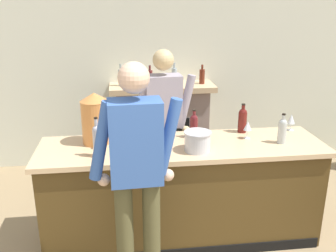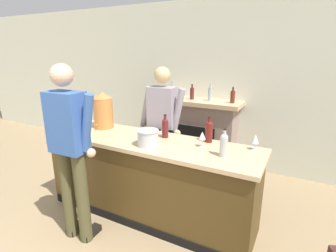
{
  "view_description": "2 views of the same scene",
  "coord_description": "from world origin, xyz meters",
  "px_view_note": "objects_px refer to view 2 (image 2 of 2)",
  "views": [
    {
      "loc": [
        -0.27,
        -0.95,
        2.21
      ],
      "look_at": [
        0.14,
        2.34,
        1.08
      ],
      "focal_mm": 40.0,
      "sensor_mm": 36.0,
      "label": 1
    },
    {
      "loc": [
        1.78,
        -0.24,
        1.95
      ],
      "look_at": [
        0.33,
        2.49,
        1.05
      ],
      "focal_mm": 28.0,
      "sensor_mm": 36.0,
      "label": 2
    }
  ],
  "objects_px": {
    "ice_bucket_steel": "(148,138)",
    "wine_bottle_port_short": "(224,144)",
    "wine_bottle_riesling_slim": "(209,131)",
    "fireplace_stone": "(200,132)",
    "person_bartender": "(162,126)",
    "wine_bottle_merlot_tall": "(87,123)",
    "copper_dispenser": "(103,110)",
    "wine_glass_front_left": "(255,139)",
    "wine_glass_near_bucket": "(202,136)",
    "person_customer": "(70,148)",
    "wine_bottle_cabernet_heavy": "(165,127)"
  },
  "relations": [
    {
      "from": "fireplace_stone",
      "to": "wine_bottle_merlot_tall",
      "type": "height_order",
      "value": "fireplace_stone"
    },
    {
      "from": "fireplace_stone",
      "to": "wine_bottle_riesling_slim",
      "type": "xyz_separation_m",
      "value": [
        0.64,
        -1.4,
        0.51
      ]
    },
    {
      "from": "ice_bucket_steel",
      "to": "wine_bottle_riesling_slim",
      "type": "relative_size",
      "value": 0.82
    },
    {
      "from": "fireplace_stone",
      "to": "wine_bottle_merlot_tall",
      "type": "xyz_separation_m",
      "value": [
        -0.74,
        -1.84,
        0.53
      ]
    },
    {
      "from": "copper_dispenser",
      "to": "wine_glass_near_bucket",
      "type": "distance_m",
      "value": 1.4
    },
    {
      "from": "person_bartender",
      "to": "wine_bottle_cabernet_heavy",
      "type": "distance_m",
      "value": 0.46
    },
    {
      "from": "person_bartender",
      "to": "wine_bottle_merlot_tall",
      "type": "distance_m",
      "value": 0.97
    },
    {
      "from": "copper_dispenser",
      "to": "fireplace_stone",
      "type": "bearing_deg",
      "value": 63.21
    },
    {
      "from": "fireplace_stone",
      "to": "person_bartender",
      "type": "bearing_deg",
      "value": -95.46
    },
    {
      "from": "wine_bottle_riesling_slim",
      "to": "wine_glass_near_bucket",
      "type": "distance_m",
      "value": 0.18
    },
    {
      "from": "ice_bucket_steel",
      "to": "wine_bottle_cabernet_heavy",
      "type": "relative_size",
      "value": 0.86
    },
    {
      "from": "wine_glass_near_bucket",
      "to": "wine_glass_front_left",
      "type": "height_order",
      "value": "wine_glass_near_bucket"
    },
    {
      "from": "wine_bottle_merlot_tall",
      "to": "wine_bottle_riesling_slim",
      "type": "bearing_deg",
      "value": 17.54
    },
    {
      "from": "person_customer",
      "to": "wine_bottle_merlot_tall",
      "type": "height_order",
      "value": "person_customer"
    },
    {
      "from": "fireplace_stone",
      "to": "ice_bucket_steel",
      "type": "xyz_separation_m",
      "value": [
        0.11,
        -1.82,
        0.46
      ]
    },
    {
      "from": "wine_glass_front_left",
      "to": "wine_bottle_port_short",
      "type": "bearing_deg",
      "value": -125.96
    },
    {
      "from": "wine_bottle_merlot_tall",
      "to": "wine_bottle_cabernet_heavy",
      "type": "distance_m",
      "value": 0.94
    },
    {
      "from": "fireplace_stone",
      "to": "person_bartender",
      "type": "distance_m",
      "value": 1.19
    },
    {
      "from": "fireplace_stone",
      "to": "wine_bottle_merlot_tall",
      "type": "distance_m",
      "value": 2.05
    },
    {
      "from": "wine_bottle_merlot_tall",
      "to": "wine_glass_front_left",
      "type": "xyz_separation_m",
      "value": [
        1.88,
        0.43,
        -0.04
      ]
    },
    {
      "from": "fireplace_stone",
      "to": "wine_bottle_port_short",
      "type": "relative_size",
      "value": 5.16
    },
    {
      "from": "wine_bottle_cabernet_heavy",
      "to": "wine_glass_front_left",
      "type": "relative_size",
      "value": 1.65
    },
    {
      "from": "copper_dispenser",
      "to": "wine_glass_front_left",
      "type": "height_order",
      "value": "copper_dispenser"
    },
    {
      "from": "copper_dispenser",
      "to": "wine_bottle_port_short",
      "type": "xyz_separation_m",
      "value": [
        1.67,
        -0.21,
        -0.11
      ]
    },
    {
      "from": "ice_bucket_steel",
      "to": "fireplace_stone",
      "type": "bearing_deg",
      "value": 93.38
    },
    {
      "from": "fireplace_stone",
      "to": "wine_bottle_merlot_tall",
      "type": "relative_size",
      "value": 4.2
    },
    {
      "from": "copper_dispenser",
      "to": "wine_bottle_port_short",
      "type": "distance_m",
      "value": 1.69
    },
    {
      "from": "wine_bottle_port_short",
      "to": "copper_dispenser",
      "type": "bearing_deg",
      "value": 172.68
    },
    {
      "from": "wine_bottle_port_short",
      "to": "wine_bottle_cabernet_heavy",
      "type": "bearing_deg",
      "value": 162.7
    },
    {
      "from": "person_bartender",
      "to": "wine_glass_near_bucket",
      "type": "relative_size",
      "value": 10.36
    },
    {
      "from": "wine_glass_near_bucket",
      "to": "wine_bottle_merlot_tall",
      "type": "bearing_deg",
      "value": -169.46
    },
    {
      "from": "fireplace_stone",
      "to": "person_bartender",
      "type": "relative_size",
      "value": 0.82
    },
    {
      "from": "wine_glass_front_left",
      "to": "ice_bucket_steel",
      "type": "bearing_deg",
      "value": -158.35
    },
    {
      "from": "wine_glass_near_bucket",
      "to": "wine_bottle_port_short",
      "type": "bearing_deg",
      "value": -28.43
    },
    {
      "from": "wine_glass_near_bucket",
      "to": "wine_glass_front_left",
      "type": "distance_m",
      "value": 0.54
    },
    {
      "from": "person_bartender",
      "to": "ice_bucket_steel",
      "type": "distance_m",
      "value": 0.73
    },
    {
      "from": "fireplace_stone",
      "to": "copper_dispenser",
      "type": "bearing_deg",
      "value": -116.79
    },
    {
      "from": "ice_bucket_steel",
      "to": "wine_bottle_merlot_tall",
      "type": "relative_size",
      "value": 0.69
    },
    {
      "from": "person_bartender",
      "to": "ice_bucket_steel",
      "type": "bearing_deg",
      "value": -72.91
    },
    {
      "from": "wine_bottle_port_short",
      "to": "wine_bottle_riesling_slim",
      "type": "relative_size",
      "value": 0.97
    },
    {
      "from": "wine_glass_front_left",
      "to": "wine_bottle_merlot_tall",
      "type": "bearing_deg",
      "value": -167.18
    },
    {
      "from": "wine_glass_front_left",
      "to": "person_customer",
      "type": "bearing_deg",
      "value": -148.53
    },
    {
      "from": "ice_bucket_steel",
      "to": "wine_bottle_port_short",
      "type": "relative_size",
      "value": 0.85
    },
    {
      "from": "ice_bucket_steel",
      "to": "wine_bottle_port_short",
      "type": "height_order",
      "value": "wine_bottle_port_short"
    },
    {
      "from": "wine_bottle_merlot_tall",
      "to": "wine_bottle_cabernet_heavy",
      "type": "bearing_deg",
      "value": 21.49
    },
    {
      "from": "person_customer",
      "to": "copper_dispenser",
      "type": "xyz_separation_m",
      "value": [
        -0.32,
        0.86,
        0.18
      ]
    },
    {
      "from": "wine_bottle_merlot_tall",
      "to": "wine_bottle_cabernet_heavy",
      "type": "height_order",
      "value": "wine_bottle_merlot_tall"
    },
    {
      "from": "wine_bottle_riesling_slim",
      "to": "wine_glass_near_bucket",
      "type": "bearing_deg",
      "value": -92.75
    },
    {
      "from": "person_customer",
      "to": "wine_glass_near_bucket",
      "type": "distance_m",
      "value": 1.33
    },
    {
      "from": "wine_bottle_merlot_tall",
      "to": "wine_bottle_cabernet_heavy",
      "type": "relative_size",
      "value": 1.24
    }
  ]
}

